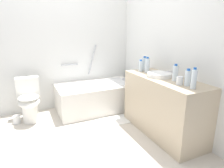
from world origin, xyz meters
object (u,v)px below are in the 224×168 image
at_px(toilet, 29,100).
at_px(toilet_paper_roll, 17,120).
at_px(water_bottle_2, 194,79).
at_px(water_bottle_1, 147,65).
at_px(water_bottle_4, 188,78).
at_px(bathtub, 97,96).
at_px(water_bottle_0, 141,66).
at_px(bath_mat, 113,121).
at_px(water_bottle_5, 175,73).
at_px(drinking_glass_0, 180,81).
at_px(sink_basin, 159,75).
at_px(water_bottle_3, 144,64).
at_px(sink_faucet, 171,73).

height_order(toilet, toilet_paper_roll, toilet).
bearing_deg(toilet_paper_roll, water_bottle_2, -42.08).
height_order(toilet, water_bottle_1, water_bottle_1).
bearing_deg(water_bottle_4, bathtub, 108.45).
relative_size(water_bottle_0, bath_mat, 0.35).
distance_m(water_bottle_5, drinking_glass_0, 0.18).
height_order(sink_basin, water_bottle_3, water_bottle_3).
distance_m(water_bottle_0, water_bottle_5, 0.69).
xyz_separation_m(water_bottle_5, bath_mat, (-0.51, 0.79, -0.92)).
distance_m(sink_faucet, water_bottle_4, 0.54).
bearing_deg(toilet, water_bottle_4, 48.61).
distance_m(toilet, water_bottle_3, 1.95).
relative_size(bathtub, bath_mat, 2.70).
xyz_separation_m(sink_basin, sink_faucet, (0.20, 0.00, 0.00)).
relative_size(bath_mat, toilet_paper_roll, 4.14).
bearing_deg(water_bottle_4, water_bottle_2, -103.42).
xyz_separation_m(bathtub, water_bottle_5, (0.56, -1.39, 0.66)).
xyz_separation_m(bathtub, toilet, (-1.18, -0.00, 0.09)).
xyz_separation_m(bathtub, water_bottle_0, (0.47, -0.71, 0.65)).
xyz_separation_m(sink_basin, drinking_glass_0, (-0.04, -0.43, 0.02)).
relative_size(water_bottle_3, water_bottle_4, 1.12).
distance_m(water_bottle_1, toilet_paper_roll, 2.25).
bearing_deg(water_bottle_3, bath_mat, 171.19).
distance_m(water_bottle_0, water_bottle_4, 0.92).
xyz_separation_m(water_bottle_2, toilet_paper_roll, (-1.91, 1.72, -0.88)).
relative_size(sink_faucet, water_bottle_3, 0.66).
xyz_separation_m(drinking_glass_0, bath_mat, (-0.43, 0.95, -0.87)).
xyz_separation_m(water_bottle_2, water_bottle_5, (0.05, 0.35, -0.01)).
bearing_deg(water_bottle_4, sink_basin, 91.56).
bearing_deg(water_bottle_2, drinking_glass_0, 96.85).
xyz_separation_m(toilet, sink_faucet, (1.90, -1.11, 0.50)).
xyz_separation_m(sink_faucet, water_bottle_2, (-0.21, -0.62, 0.08)).
relative_size(water_bottle_0, water_bottle_3, 0.82).
distance_m(water_bottle_5, bath_mat, 1.31).
bearing_deg(bath_mat, water_bottle_0, -14.13).
distance_m(water_bottle_0, bath_mat, 1.01).
bearing_deg(water_bottle_1, sink_basin, -90.11).
bearing_deg(bath_mat, bathtub, 95.29).
xyz_separation_m(water_bottle_1, drinking_glass_0, (-0.04, -0.74, -0.06)).
distance_m(sink_basin, toilet_paper_roll, 2.35).
xyz_separation_m(sink_basin, toilet_paper_roll, (-1.92, 1.10, -0.79)).
distance_m(water_bottle_1, water_bottle_3, 0.13).
bearing_deg(bath_mat, water_bottle_3, -8.81).
bearing_deg(water_bottle_0, sink_faucet, -58.24).
relative_size(sink_basin, toilet_paper_roll, 2.65).
bearing_deg(sink_faucet, water_bottle_0, 121.76).
bearing_deg(water_bottle_4, water_bottle_3, 88.65).
bearing_deg(water_bottle_2, sink_basin, 88.71).
distance_m(water_bottle_0, water_bottle_3, 0.10).
xyz_separation_m(sink_basin, water_bottle_0, (-0.05, 0.41, 0.06)).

